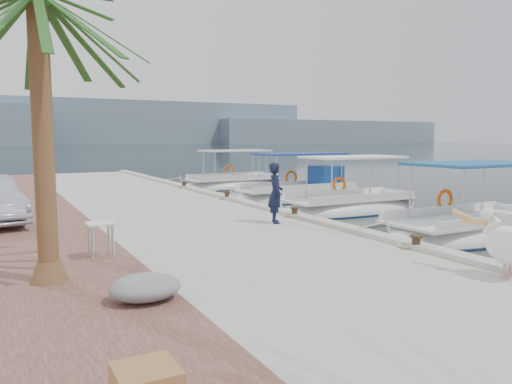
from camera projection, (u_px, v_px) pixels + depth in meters
ground at (333, 241)px, 14.27m from camera, size 400.00×400.00×0.00m
concrete_quay at (175, 216)px, 17.24m from camera, size 6.00×40.00×0.50m
quay_curb at (247, 202)px, 18.50m from camera, size 0.44×40.00×0.12m
cobblestone_strip at (15, 228)px, 14.92m from camera, size 4.00×40.00×0.50m
distant_hills at (96, 126)px, 204.27m from camera, size 330.00×60.00×18.00m
fishing_caique_b at (469, 234)px, 14.72m from camera, size 6.52×2.57×2.83m
fishing_caique_c at (349, 210)px, 19.68m from camera, size 6.53×2.23×2.83m
fishing_caique_d at (299, 196)px, 23.60m from camera, size 7.13×2.20×2.83m
fishing_caique_e at (232, 186)px, 29.16m from camera, size 6.51×2.32×2.83m
mooring_bollards at (294, 211)px, 15.35m from camera, size 0.28×20.28×0.33m
pelican at (506, 243)px, 8.73m from camera, size 0.65×1.55×1.20m
fisherman at (276, 193)px, 14.31m from camera, size 0.60×0.74×1.74m
tarp_bundle at (145, 287)px, 7.55m from camera, size 1.10×0.90×0.40m
folding_table at (101, 233)px, 10.19m from camera, size 0.55×0.55×0.73m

